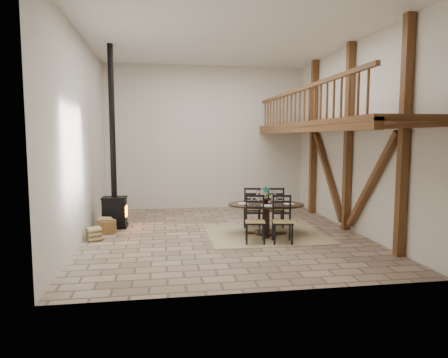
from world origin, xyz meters
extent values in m
plane|color=tan|center=(0.00, 0.00, 0.00)|extent=(8.00, 8.00, 0.00)
cube|color=beige|center=(0.00, 4.00, 2.50)|extent=(7.00, 0.02, 5.00)
cube|color=beige|center=(0.00, -4.00, 2.50)|extent=(7.00, 0.02, 5.00)
cube|color=beige|center=(-3.50, 0.00, 2.50)|extent=(0.02, 8.00, 5.00)
cube|color=beige|center=(3.50, 0.00, 2.50)|extent=(0.02, 8.00, 5.00)
cube|color=white|center=(0.00, 0.00, 5.00)|extent=(7.00, 8.00, 0.02)
cube|color=brown|center=(3.38, -2.50, 2.50)|extent=(0.18, 0.18, 5.00)
cube|color=brown|center=(3.38, 0.00, 2.50)|extent=(0.18, 0.18, 5.00)
cube|color=brown|center=(3.38, 2.50, 2.50)|extent=(0.18, 0.18, 5.00)
cube|color=brown|center=(3.38, -1.25, 1.40)|extent=(0.14, 2.16, 2.54)
cube|color=brown|center=(3.38, 1.25, 1.40)|extent=(0.14, 2.16, 2.54)
cube|color=brown|center=(3.38, 0.00, 2.80)|extent=(0.20, 7.80, 0.20)
cube|color=brown|center=(2.70, 0.00, 2.85)|extent=(1.60, 7.80, 0.12)
cube|color=brown|center=(2.00, 0.00, 2.75)|extent=(0.18, 7.80, 0.22)
cube|color=brown|center=(2.00, 0.00, 3.75)|extent=(0.09, 7.60, 0.09)
cube|color=brown|center=(2.00, 0.00, 3.33)|extent=(0.06, 7.60, 0.86)
cube|color=tan|center=(1.06, -0.25, 0.01)|extent=(3.00, 2.50, 0.02)
ellipsoid|color=black|center=(1.06, -0.25, 0.79)|extent=(2.14, 1.52, 0.04)
cylinder|color=black|center=(1.06, -0.25, 0.38)|extent=(0.19, 0.19, 0.73)
cylinder|color=black|center=(1.06, -0.25, 0.05)|extent=(0.60, 0.60, 0.06)
cube|color=olive|center=(0.59, -1.04, 0.52)|extent=(0.55, 0.53, 0.04)
cube|color=black|center=(0.59, -1.04, 0.25)|extent=(0.53, 0.53, 0.50)
cube|color=black|center=(0.62, -0.84, 0.82)|extent=(0.41, 0.12, 0.65)
cube|color=olive|center=(1.22, -1.15, 0.52)|extent=(0.55, 0.53, 0.04)
cube|color=black|center=(1.22, -1.15, 0.25)|extent=(0.53, 0.53, 0.50)
cube|color=black|center=(1.26, -0.95, 0.82)|extent=(0.41, 0.12, 0.65)
cube|color=olive|center=(0.90, 0.66, 0.52)|extent=(0.55, 0.53, 0.04)
cube|color=black|center=(0.90, 0.66, 0.25)|extent=(0.53, 0.53, 0.50)
cube|color=black|center=(0.86, 0.46, 0.82)|extent=(0.41, 0.12, 0.65)
cube|color=olive|center=(1.53, 0.54, 0.52)|extent=(0.55, 0.53, 0.04)
cube|color=black|center=(1.53, 0.54, 0.25)|extent=(0.53, 0.53, 0.50)
cube|color=black|center=(1.50, 0.34, 0.82)|extent=(0.41, 0.12, 0.65)
cube|color=white|center=(1.06, -0.25, 0.81)|extent=(1.62, 1.01, 0.01)
cube|color=white|center=(1.06, -0.25, 0.90)|extent=(1.01, 0.49, 0.18)
cylinder|color=white|center=(0.87, -0.21, 0.98)|extent=(0.12, 0.12, 0.34)
cylinder|color=white|center=(1.25, -0.28, 0.98)|extent=(0.12, 0.12, 0.34)
cylinder|color=silver|center=(0.87, -0.21, 0.89)|extent=(0.06, 0.06, 0.16)
cylinder|color=silver|center=(1.25, -0.28, 0.89)|extent=(0.06, 0.06, 0.16)
imported|color=#4C723F|center=(1.07, -0.19, 1.03)|extent=(0.26, 0.20, 0.45)
cube|color=black|center=(-2.90, 1.17, 0.05)|extent=(0.70, 0.55, 0.10)
cube|color=black|center=(-2.90, 1.17, 0.46)|extent=(0.64, 0.50, 0.72)
cube|color=#FF590C|center=(-2.58, 1.16, 0.46)|extent=(0.03, 0.29, 0.29)
cube|color=black|center=(-2.90, 1.17, 0.85)|extent=(0.69, 0.54, 0.04)
cylinder|color=black|center=(-2.90, 1.17, 2.93)|extent=(0.15, 0.15, 4.13)
cylinder|color=brown|center=(-3.05, 0.57, 0.17)|extent=(0.51, 0.51, 0.33)
cube|color=tan|center=(-3.05, 0.57, 0.37)|extent=(0.28, 0.28, 0.10)
cube|color=tan|center=(-3.25, -0.19, 0.16)|extent=(0.42, 0.43, 0.33)
camera|label=1|loc=(-1.59, -10.11, 2.52)|focal=32.00mm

